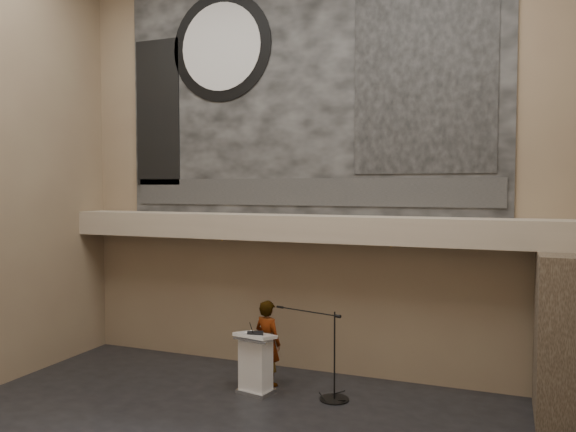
% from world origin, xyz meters
% --- Properties ---
extents(wall_back, '(10.00, 0.02, 8.50)m').
position_xyz_m(wall_back, '(0.00, 4.00, 4.25)').
color(wall_back, '#78614C').
rests_on(wall_back, floor).
extents(soffit, '(10.00, 0.80, 0.50)m').
position_xyz_m(soffit, '(0.00, 3.60, 2.95)').
color(soffit, gray).
rests_on(soffit, wall_back).
extents(sprinkler_left, '(0.04, 0.04, 0.06)m').
position_xyz_m(sprinkler_left, '(-1.60, 3.55, 2.67)').
color(sprinkler_left, '#B2893D').
rests_on(sprinkler_left, soffit).
extents(sprinkler_right, '(0.04, 0.04, 0.06)m').
position_xyz_m(sprinkler_right, '(1.90, 3.55, 2.67)').
color(sprinkler_right, '#B2893D').
rests_on(sprinkler_right, soffit).
extents(banner, '(8.00, 0.05, 5.00)m').
position_xyz_m(banner, '(0.00, 3.97, 5.70)').
color(banner, black).
rests_on(banner, wall_back).
extents(banner_text_strip, '(7.76, 0.02, 0.55)m').
position_xyz_m(banner_text_strip, '(0.00, 3.93, 3.65)').
color(banner_text_strip, '#2A2A2A').
rests_on(banner_text_strip, banner).
extents(banner_clock_rim, '(2.30, 0.02, 2.30)m').
position_xyz_m(banner_clock_rim, '(-1.80, 3.93, 6.70)').
color(banner_clock_rim, black).
rests_on(banner_clock_rim, banner).
extents(banner_clock_face, '(1.84, 0.02, 1.84)m').
position_xyz_m(banner_clock_face, '(-1.80, 3.91, 6.70)').
color(banner_clock_face, silver).
rests_on(banner_clock_face, banner).
extents(banner_building_print, '(2.60, 0.02, 3.60)m').
position_xyz_m(banner_building_print, '(2.40, 3.93, 5.80)').
color(banner_building_print, black).
rests_on(banner_building_print, banner).
extents(banner_brick_print, '(1.10, 0.02, 3.20)m').
position_xyz_m(banner_brick_print, '(-3.40, 3.93, 5.40)').
color(banner_brick_print, black).
rests_on(banner_brick_print, banner).
extents(stone_pier, '(0.60, 1.40, 2.70)m').
position_xyz_m(stone_pier, '(4.65, 3.15, 1.35)').
color(stone_pier, '#3D3125').
rests_on(stone_pier, floor).
extents(lectern, '(0.75, 0.60, 1.13)m').
position_xyz_m(lectern, '(-0.32, 2.40, 0.55)').
color(lectern, silver).
rests_on(lectern, floor).
extents(binder, '(0.36, 0.33, 0.04)m').
position_xyz_m(binder, '(-0.30, 2.36, 1.12)').
color(binder, black).
rests_on(binder, lectern).
extents(papers, '(0.32, 0.37, 0.00)m').
position_xyz_m(papers, '(-0.43, 2.40, 1.10)').
color(papers, silver).
rests_on(papers, lectern).
extents(speaker_person, '(0.68, 0.56, 1.62)m').
position_xyz_m(speaker_person, '(-0.30, 2.90, 0.81)').
color(speaker_person, white).
rests_on(speaker_person, floor).
extents(mic_stand, '(1.48, 0.59, 1.57)m').
position_xyz_m(mic_stand, '(1.06, 2.63, 0.24)').
color(mic_stand, black).
rests_on(mic_stand, floor).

